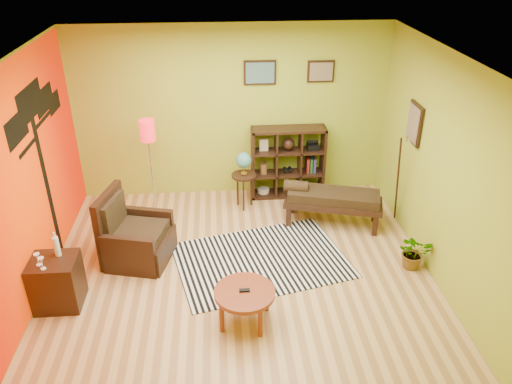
{
  "coord_description": "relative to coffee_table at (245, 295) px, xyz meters",
  "views": [
    {
      "loc": [
        -0.22,
        -5.37,
        4.06
      ],
      "look_at": [
        0.23,
        0.21,
        1.05
      ],
      "focal_mm": 35.0,
      "sensor_mm": 36.0,
      "label": 1
    }
  ],
  "objects": [
    {
      "name": "armchair",
      "position": [
        -1.42,
        1.34,
        -0.07
      ],
      "size": [
        0.98,
        0.98,
        0.99
      ],
      "color": "black",
      "rests_on": "ground"
    },
    {
      "name": "zebra_rug",
      "position": [
        0.29,
        1.15,
        -0.36
      ],
      "size": [
        2.56,
        2.05,
        0.01
      ],
      "primitive_type": "cube",
      "rotation": [
        0.0,
        0.0,
        0.24
      ],
      "color": "white",
      "rests_on": "ground"
    },
    {
      "name": "globe_table",
      "position": [
        0.15,
        2.64,
        0.35
      ],
      "size": [
        0.39,
        0.39,
        0.95
      ],
      "color": "black",
      "rests_on": "ground"
    },
    {
      "name": "room_shell",
      "position": [
        -0.1,
        0.98,
        1.43
      ],
      "size": [
        5.04,
        4.54,
        2.82
      ],
      "color": "#9AAB2A",
      "rests_on": "ground"
    },
    {
      "name": "coffee_table",
      "position": [
        0.0,
        0.0,
        0.0
      ],
      "size": [
        0.7,
        0.7,
        0.45
      ],
      "color": "maroon",
      "rests_on": "ground"
    },
    {
      "name": "side_cabinet",
      "position": [
        -2.2,
        0.47,
        -0.05
      ],
      "size": [
        0.54,
        0.49,
        0.95
      ],
      "color": "black",
      "rests_on": "ground"
    },
    {
      "name": "cube_shelf",
      "position": [
        0.91,
        3.0,
        0.23
      ],
      "size": [
        1.2,
        0.35,
        1.2
      ],
      "color": "black",
      "rests_on": "ground"
    },
    {
      "name": "potted_plant",
      "position": [
        2.3,
        0.84,
        -0.18
      ],
      "size": [
        0.48,
        0.53,
        0.37
      ],
      "primitive_type": "imported",
      "rotation": [
        0.0,
        0.0,
        -0.11
      ],
      "color": "#26661E",
      "rests_on": "ground"
    },
    {
      "name": "floor_lamp",
      "position": [
        -1.26,
        2.55,
        0.9
      ],
      "size": [
        0.24,
        0.24,
        1.56
      ],
      "color": "silver",
      "rests_on": "ground"
    },
    {
      "name": "bench",
      "position": [
        1.42,
        2.03,
        0.06
      ],
      "size": [
        1.53,
        0.89,
        0.67
      ],
      "color": "black",
      "rests_on": "ground"
    },
    {
      "name": "ground",
      "position": [
        -0.0,
        0.97,
        -0.37
      ],
      "size": [
        5.0,
        5.0,
        0.0
      ],
      "primitive_type": "plane",
      "color": "tan",
      "rests_on": "ground"
    }
  ]
}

